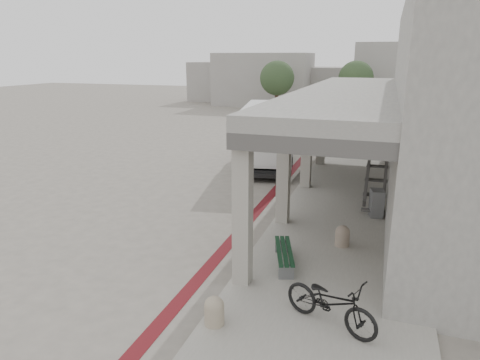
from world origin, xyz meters
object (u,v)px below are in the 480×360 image
(fedex_truck, at_px, (270,132))
(bicycle_black, at_px, (331,302))
(bench, at_px, (284,254))
(utility_cabinet, at_px, (377,203))

(fedex_truck, bearing_deg, bicycle_black, -81.41)
(fedex_truck, xyz_separation_m, bench, (3.16, -10.47, -1.19))
(fedex_truck, bearing_deg, utility_cabinet, -60.97)
(fedex_truck, xyz_separation_m, bicycle_black, (4.58, -12.67, -0.96))
(bicycle_black, bearing_deg, bench, 56.53)
(bench, height_order, bicycle_black, bicycle_black)
(bench, distance_m, utility_cabinet, 4.78)
(fedex_truck, height_order, bicycle_black, fedex_truck)
(utility_cabinet, distance_m, bicycle_black, 6.53)
(utility_cabinet, relative_size, bicycle_black, 0.45)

